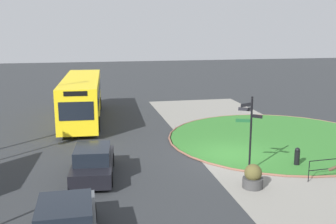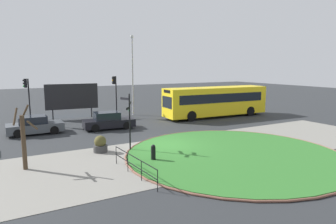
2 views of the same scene
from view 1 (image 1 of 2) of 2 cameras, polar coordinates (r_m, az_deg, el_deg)
ground at (r=21.15m, az=8.84°, el=-6.19°), size 120.00×120.00×0.00m
sidewalk_paving at (r=21.97m, az=14.10°, el=-5.69°), size 32.00×7.72×0.02m
grass_island at (r=24.82m, az=15.06°, el=-3.61°), size 12.53×12.53×0.10m
grass_kerb_ring at (r=24.82m, az=15.06°, el=-3.60°), size 12.84×12.84×0.11m
signpost_directional at (r=18.30m, az=11.55°, el=-2.28°), size 0.68×1.05×3.57m
bollard_foreground at (r=20.18m, az=17.92°, el=-6.10°), size 0.26×0.26×0.94m
bus_yellow at (r=29.15m, az=-12.17°, el=2.03°), size 11.23×3.04×3.04m
car_near_lane at (r=13.04m, az=-14.38°, el=-15.25°), size 4.08×1.91×1.40m
car_trailing at (r=18.16m, az=-10.64°, el=-7.14°), size 4.28×2.10×1.43m
planter_near_signpost at (r=17.11m, az=12.01°, el=-9.10°), size 0.85×0.85×1.03m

